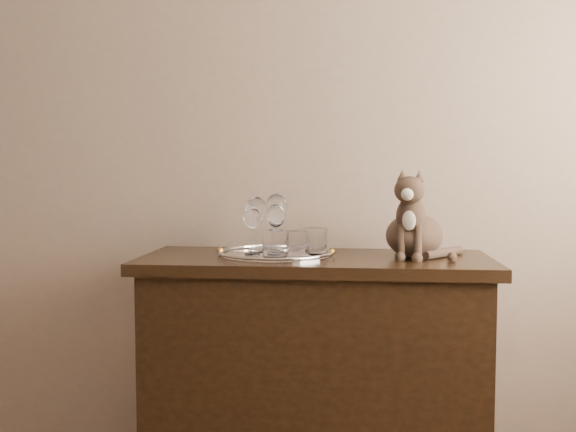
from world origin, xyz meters
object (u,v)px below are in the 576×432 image
object	(u,v)px
tray	(276,255)
wine_glass_d	(276,229)
sideboard	(315,377)
wine_glass_b	(276,223)
wine_glass_c	(252,230)
tumbler_c	(315,241)
tumbler_b	(275,244)
wine_glass_a	(256,223)
cat	(415,213)
tumbler_a	(298,244)

from	to	relation	value
tray	wine_glass_d	distance (m)	0.09
sideboard	wine_glass_b	world-z (taller)	wine_glass_b
wine_glass_c	tumbler_c	xyz separation A→B (m)	(0.22, 0.03, -0.04)
wine_glass_b	tray	bearing A→B (deg)	-85.45
wine_glass_c	tumbler_b	world-z (taller)	wine_glass_c
wine_glass_d	wine_glass_a	bearing A→B (deg)	150.23
wine_glass_c	tumbler_c	world-z (taller)	wine_glass_c
tray	tumbler_b	xyz separation A→B (m)	(0.01, -0.09, 0.05)
sideboard	tumbler_c	distance (m)	0.48
tray	sideboard	bearing A→B (deg)	1.33
cat	sideboard	bearing A→B (deg)	-161.46
tray	wine_glass_d	xyz separation A→B (m)	(-0.00, 0.03, 0.09)
wine_glass_d	cat	bearing A→B (deg)	-0.48
sideboard	wine_glass_a	bearing A→B (deg)	161.16
wine_glass_a	wine_glass_d	distance (m)	0.09
wine_glass_a	tumbler_b	xyz separation A→B (m)	(0.09, -0.17, -0.05)
sideboard	wine_glass_d	distance (m)	0.54
sideboard	cat	size ratio (longest dim) A/B	4.01
tumbler_a	tumbler_c	size ratio (longest dim) A/B	0.95
tumbler_a	cat	size ratio (longest dim) A/B	0.29
wine_glass_d	tumbler_c	world-z (taller)	wine_glass_d
tumbler_b	tray	bearing A→B (deg)	94.98
wine_glass_c	wine_glass_d	world-z (taller)	same
wine_glass_a	tumbler_c	world-z (taller)	wine_glass_a
tray	wine_glass_c	world-z (taller)	wine_glass_c
tray	cat	world-z (taller)	cat
tray	tumbler_c	world-z (taller)	tumbler_c
tray	cat	xyz separation A→B (m)	(0.48, 0.03, 0.15)
sideboard	tumbler_c	size ratio (longest dim) A/B	13.25
sideboard	wine_glass_a	world-z (taller)	wine_glass_a
wine_glass_b	tumbler_b	distance (m)	0.17
sideboard	wine_glass_c	world-z (taller)	wine_glass_c
sideboard	wine_glass_c	distance (m)	0.56
sideboard	wine_glass_d	size ratio (longest dim) A/B	7.11
sideboard	tumbler_a	world-z (taller)	tumbler_a
wine_glass_b	tumbler_c	xyz separation A→B (m)	(0.14, -0.06, -0.06)
tray	wine_glass_b	size ratio (longest dim) A/B	1.94
tumbler_a	tumbler_b	bearing A→B (deg)	-158.99
wine_glass_c	tumbler_b	xyz separation A→B (m)	(0.09, -0.07, -0.04)
sideboard	wine_glass_c	xyz separation A→B (m)	(-0.22, -0.02, 0.52)
tray	tumbler_b	bearing A→B (deg)	-85.02
wine_glass_c	tumbler_b	bearing A→B (deg)	-37.71
sideboard	tumbler_a	xyz separation A→B (m)	(-0.05, -0.06, 0.48)
wine_glass_d	tumbler_b	distance (m)	0.13
tumbler_b	cat	xyz separation A→B (m)	(0.47, 0.12, 0.10)
tumbler_c	wine_glass_d	bearing A→B (deg)	169.09
wine_glass_c	tumbler_c	bearing A→B (deg)	7.29
tumbler_c	sideboard	bearing A→B (deg)	-101.34
wine_glass_d	tumbler_c	size ratio (longest dim) A/B	1.87
wine_glass_b	wine_glass_d	distance (m)	0.04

